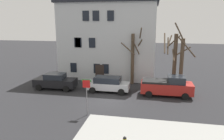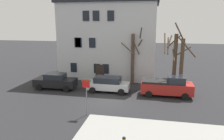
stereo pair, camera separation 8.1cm
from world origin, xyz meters
The scene contains 9 objects.
ground_plane centered at (0.00, 0.00, 0.00)m, with size 120.00×120.00×0.00m, color #262628.
building_main centered at (-1.92, 10.75, 5.89)m, with size 12.80×8.93×11.62m.
tree_bare_near centered at (1.73, 6.17, 3.35)m, with size 2.90×2.93×6.70m.
tree_bare_mid centered at (6.30, 5.37, 3.45)m, with size 2.25×2.45×7.24m.
tree_bare_far centered at (7.06, 4.88, 2.99)m, with size 2.29×2.32×5.88m.
car_black_sedan centered at (-6.48, 2.43, 0.87)m, with size 4.63×2.13×1.75m.
car_silver_wagon centered at (-0.52, 2.54, 0.86)m, with size 4.45×1.96×1.64m.
pickup_truck_red centered at (5.53, 2.48, 1.00)m, with size 5.05×2.17×2.06m.
street_sign_pole centered at (-0.95, -3.53, 2.05)m, with size 0.76×0.07×2.93m.
Camera 2 is at (4.10, -18.69, 7.25)m, focal length 34.22 mm.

